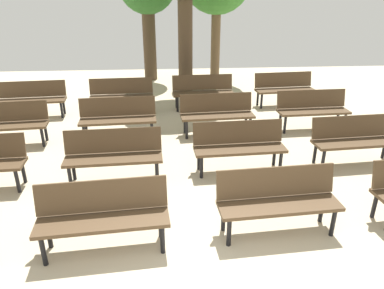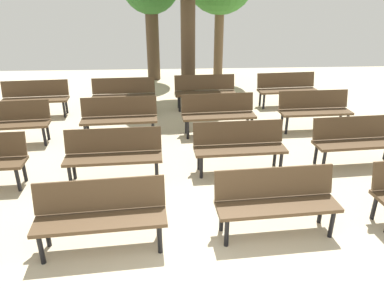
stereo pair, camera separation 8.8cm
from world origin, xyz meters
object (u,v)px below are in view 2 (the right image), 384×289
(bench_r2_c1, at_px, (119,116))
(bench_r2_c3, at_px, (315,108))
(bench_r3_c2, at_px, (205,90))
(bench_r0_c2, at_px, (276,198))
(bench_r1_c1, at_px, (114,152))
(bench_r0_c1, at_px, (101,212))
(bench_r1_c3, at_px, (357,138))
(bench_r1_c2, at_px, (239,144))
(bench_r2_c0, at_px, (9,120))
(bench_r3_c3, at_px, (287,87))
(bench_r2_c2, at_px, (218,112))
(bench_r3_c1, at_px, (124,93))
(bench_r3_c0, at_px, (35,96))

(bench_r2_c1, xyz_separation_m, bench_r2_c3, (4.34, 0.26, 0.00))
(bench_r3_c2, bearing_deg, bench_r0_c2, -87.85)
(bench_r1_c1, height_order, bench_r3_c2, same)
(bench_r0_c1, relative_size, bench_r1_c3, 1.00)
(bench_r0_c1, xyz_separation_m, bench_r1_c2, (2.07, 1.96, 0.00))
(bench_r0_c1, bearing_deg, bench_r2_c0, 120.97)
(bench_r1_c1, height_order, bench_r3_c3, same)
(bench_r2_c1, relative_size, bench_r2_c2, 1.00)
(bench_r0_c1, relative_size, bench_r2_c1, 1.01)
(bench_r1_c1, height_order, bench_r1_c2, same)
(bench_r0_c1, distance_m, bench_r2_c3, 5.64)
(bench_r0_c1, distance_m, bench_r1_c3, 4.73)
(bench_r1_c2, xyz_separation_m, bench_r2_c2, (-0.15, 1.76, 0.00))
(bench_r1_c1, bearing_deg, bench_r3_c1, 90.95)
(bench_r2_c0, bearing_deg, bench_r3_c2, 21.41)
(bench_r2_c1, distance_m, bench_r3_c1, 1.73)
(bench_r1_c3, xyz_separation_m, bench_r2_c3, (-0.12, 1.77, 0.00))
(bench_r3_c1, xyz_separation_m, bench_r3_c3, (4.35, 0.35, 0.00))
(bench_r1_c3, distance_m, bench_r2_c0, 6.82)
(bench_r0_c1, distance_m, bench_r3_c0, 5.74)
(bench_r0_c2, bearing_deg, bench_r1_c2, 91.44)
(bench_r1_c3, bearing_deg, bench_r2_c0, 164.68)
(bench_r1_c2, relative_size, bench_r3_c2, 1.00)
(bench_r2_c3, distance_m, bench_r3_c1, 4.68)
(bench_r2_c1, bearing_deg, bench_r0_c2, -57.42)
(bench_r1_c2, relative_size, bench_r3_c1, 1.00)
(bench_r3_c0, distance_m, bench_r3_c1, 2.18)
(bench_r0_c2, bearing_deg, bench_r1_c1, 142.18)
(bench_r2_c0, bearing_deg, bench_r3_c1, 36.65)
(bench_r0_c2, relative_size, bench_r2_c0, 1.00)
(bench_r1_c3, bearing_deg, bench_r3_c0, 151.33)
(bench_r0_c1, distance_m, bench_r1_c2, 2.85)
(bench_r1_c3, distance_m, bench_r3_c3, 3.58)
(bench_r1_c3, height_order, bench_r2_c3, same)
(bench_r1_c3, relative_size, bench_r2_c1, 1.00)
(bench_r3_c0, bearing_deg, bench_r0_c1, -68.85)
(bench_r0_c1, bearing_deg, bench_r3_c3, 49.81)
(bench_r3_c0, bearing_deg, bench_r3_c2, 0.15)
(bench_r1_c2, distance_m, bench_r2_c2, 1.77)
(bench_r0_c2, distance_m, bench_r2_c3, 4.12)
(bench_r1_c2, bearing_deg, bench_r3_c0, 141.92)
(bench_r2_c1, bearing_deg, bench_r3_c1, 90.16)
(bench_r0_c1, height_order, bench_r1_c3, same)
(bench_r2_c2, height_order, bench_r3_c3, same)
(bench_r2_c1, xyz_separation_m, bench_r3_c3, (4.25, 2.07, 0.00))
(bench_r0_c1, bearing_deg, bench_r0_c2, -0.04)
(bench_r0_c1, relative_size, bench_r2_c3, 1.01)
(bench_r2_c2, relative_size, bench_r3_c1, 1.00)
(bench_r0_c1, bearing_deg, bench_r2_c1, 88.81)
(bench_r2_c3, xyz_separation_m, bench_r3_c1, (-4.44, 1.46, 0.00))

